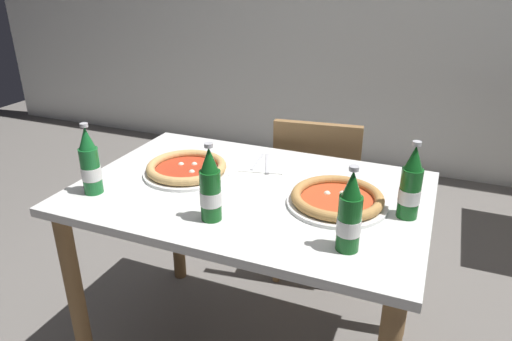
{
  "coord_description": "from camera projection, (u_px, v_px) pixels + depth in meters",
  "views": [
    {
      "loc": [
        0.57,
        -1.34,
        1.46
      ],
      "look_at": [
        0.0,
        0.05,
        0.8
      ],
      "focal_mm": 32.68,
      "sensor_mm": 36.0,
      "label": 1
    }
  ],
  "objects": [
    {
      "name": "beer_bottle_right",
      "position": [
        210.0,
        188.0,
        1.39
      ],
      "size": [
        0.07,
        0.07,
        0.25
      ],
      "color": "#14591E",
      "rests_on": "dining_table_main"
    },
    {
      "name": "chair_behind_table",
      "position": [
        317.0,
        190.0,
        2.21
      ],
      "size": [
        0.45,
        0.45,
        0.85
      ],
      "rotation": [
        0.0,
        0.0,
        3.27
      ],
      "color": "olive",
      "rests_on": "ground_plane"
    },
    {
      "name": "beer_bottle_left",
      "position": [
        90.0,
        164.0,
        1.55
      ],
      "size": [
        0.07,
        0.07,
        0.25
      ],
      "color": "#196B2D",
      "rests_on": "dining_table_main"
    },
    {
      "name": "pizza_margherita_near",
      "position": [
        337.0,
        199.0,
        1.5
      ],
      "size": [
        0.33,
        0.33,
        0.04
      ],
      "color": "white",
      "rests_on": "dining_table_main"
    },
    {
      "name": "napkin_with_cutlery",
      "position": [
        263.0,
        163.0,
        1.82
      ],
      "size": [
        0.22,
        0.22,
        0.01
      ],
      "color": "white",
      "rests_on": "dining_table_main"
    },
    {
      "name": "dining_table_main",
      "position": [
        251.0,
        218.0,
        1.66
      ],
      "size": [
        1.2,
        0.8,
        0.75
      ],
      "color": "silver",
      "rests_on": "ground_plane"
    },
    {
      "name": "beer_bottle_center",
      "position": [
        350.0,
        216.0,
        1.23
      ],
      "size": [
        0.07,
        0.07,
        0.25
      ],
      "color": "#14591E",
      "rests_on": "dining_table_main"
    },
    {
      "name": "pizza_marinara_far",
      "position": [
        187.0,
        169.0,
        1.73
      ],
      "size": [
        0.32,
        0.32,
        0.04
      ],
      "color": "white",
      "rests_on": "dining_table_main"
    },
    {
      "name": "beer_bottle_extra",
      "position": [
        411.0,
        186.0,
        1.4
      ],
      "size": [
        0.07,
        0.07,
        0.25
      ],
      "color": "#14591E",
      "rests_on": "dining_table_main"
    }
  ]
}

